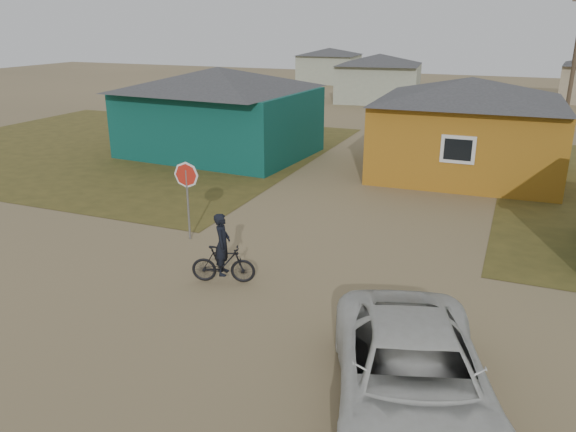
% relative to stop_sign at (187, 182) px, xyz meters
% --- Properties ---
extents(ground, '(120.00, 120.00, 0.00)m').
position_rel_stop_sign_xyz_m(ground, '(3.99, -3.51, -1.69)').
color(ground, '#89744F').
extents(grass_nw, '(20.00, 18.00, 0.00)m').
position_rel_stop_sign_xyz_m(grass_nw, '(-10.01, 9.49, -1.69)').
color(grass_nw, brown).
rests_on(grass_nw, ground).
extents(house_teal, '(8.93, 7.08, 4.00)m').
position_rel_stop_sign_xyz_m(house_teal, '(-4.51, 9.99, 0.36)').
color(house_teal, '#0B3E37').
rests_on(house_teal, ground).
extents(house_yellow, '(7.72, 6.76, 3.90)m').
position_rel_stop_sign_xyz_m(house_yellow, '(6.49, 10.48, 0.31)').
color(house_yellow, '#A06718').
rests_on(house_yellow, ground).
extents(house_pale_west, '(7.04, 6.15, 3.60)m').
position_rel_stop_sign_xyz_m(house_pale_west, '(-2.01, 30.49, 0.17)').
color(house_pale_west, '#9CA28B').
rests_on(house_pale_west, ground).
extents(house_pale_north, '(6.28, 5.81, 3.40)m').
position_rel_stop_sign_xyz_m(house_pale_north, '(-10.01, 42.49, 0.06)').
color(house_pale_north, '#9CA28B').
rests_on(house_pale_north, ground).
extents(utility_pole_near, '(1.40, 0.20, 8.00)m').
position_rel_stop_sign_xyz_m(utility_pole_near, '(10.49, 18.49, 2.45)').
color(utility_pole_near, '#4D3E2E').
rests_on(utility_pole_near, ground).
extents(utility_pole_far, '(1.40, 0.20, 8.00)m').
position_rel_stop_sign_xyz_m(utility_pole_far, '(11.49, 34.49, 2.45)').
color(utility_pole_far, '#4D3E2E').
rests_on(utility_pole_far, ground).
extents(stop_sign, '(0.72, 0.27, 2.28)m').
position_rel_stop_sign_xyz_m(stop_sign, '(0.00, 0.00, 0.00)').
color(stop_sign, gray).
rests_on(stop_sign, ground).
extents(cyclist, '(1.60, 0.89, 1.74)m').
position_rel_stop_sign_xyz_m(cyclist, '(2.26, -2.11, -1.06)').
color(cyclist, black).
rests_on(cyclist, ground).
extents(vehicle, '(3.84, 5.64, 1.43)m').
position_rel_stop_sign_xyz_m(vehicle, '(7.36, -5.29, -0.98)').
color(vehicle, silver).
rests_on(vehicle, ground).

